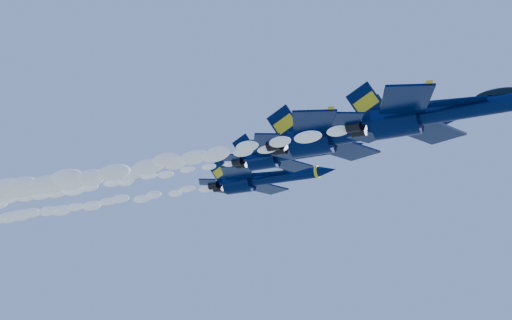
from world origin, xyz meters
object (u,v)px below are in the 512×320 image
at_px(jet_lead, 440,112).
at_px(jet_fourth, 263,179).
at_px(jet_second, 350,133).
at_px(jet_third, 289,154).

distance_m(jet_lead, jet_fourth, 39.85).
xyz_separation_m(jet_lead, jet_fourth, (-28.21, 27.58, 5.61)).
xyz_separation_m(jet_second, jet_fourth, (-17.39, 16.78, 2.07)).
height_order(jet_lead, jet_third, jet_third).
distance_m(jet_second, jet_fourth, 24.25).
xyz_separation_m(jet_third, jet_fourth, (-8.56, 11.39, 1.30)).
bearing_deg(jet_lead, jet_third, 140.53).
bearing_deg(jet_fourth, jet_third, -53.09).
bearing_deg(jet_second, jet_third, 148.62).
bearing_deg(jet_second, jet_fourth, 136.02).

